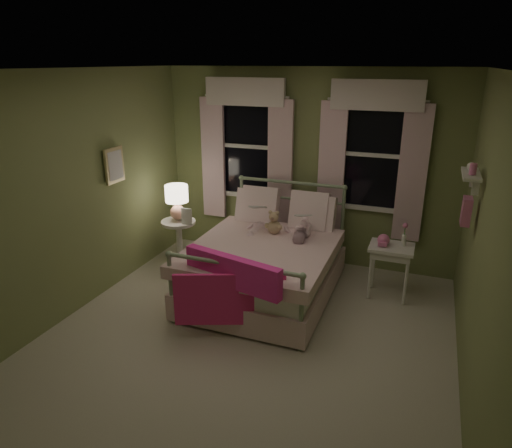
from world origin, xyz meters
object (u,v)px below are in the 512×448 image
at_px(bed, 266,263).
at_px(child_right, 300,209).
at_px(teddy_bear, 274,224).
at_px(nightstand_right, 391,254).
at_px(table_lamp, 177,199).
at_px(child_left, 257,208).
at_px(nightstand_left, 179,237).

xyz_separation_m(bed, child_right, (0.28, 0.42, 0.59)).
relative_size(teddy_bear, nightstand_right, 0.47).
relative_size(teddy_bear, table_lamp, 0.64).
height_order(bed, nightstand_right, bed).
height_order(bed, teddy_bear, bed).
bearing_deg(table_lamp, child_left, 6.28).
height_order(child_right, nightstand_left, child_right).
relative_size(bed, table_lamp, 4.33).
bearing_deg(table_lamp, bed, -12.50).
height_order(child_left, nightstand_right, child_left).
bearing_deg(nightstand_left, table_lamp, 0.00).
distance_m(table_lamp, nightstand_right, 2.78).
relative_size(child_left, teddy_bear, 2.32).
bearing_deg(nightstand_right, child_right, -179.74).
height_order(child_left, table_lamp, child_left).
bearing_deg(bed, child_right, 56.40).
bearing_deg(table_lamp, child_right, 4.15).
xyz_separation_m(table_lamp, nightstand_right, (2.75, 0.12, -0.40)).
relative_size(bed, teddy_bear, 6.77).
xyz_separation_m(bed, nightstand_right, (1.39, 0.43, 0.17)).
bearing_deg(child_left, child_right, 177.12).
xyz_separation_m(child_right, table_lamp, (-1.64, -0.12, -0.02)).
height_order(child_right, teddy_bear, child_right).
height_order(child_left, nightstand_left, child_left).
relative_size(bed, child_left, 2.91).
distance_m(child_right, table_lamp, 1.65).
distance_m(bed, child_right, 0.78).
relative_size(table_lamp, nightstand_right, 0.74).
bearing_deg(nightstand_left, teddy_bear, -1.65).
xyz_separation_m(bed, teddy_bear, (-0.00, 0.26, 0.41)).
bearing_deg(child_left, bed, 120.72).
bearing_deg(nightstand_right, nightstand_left, -177.41).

